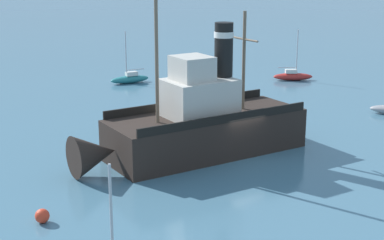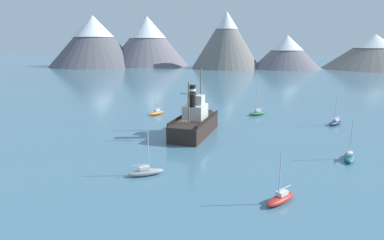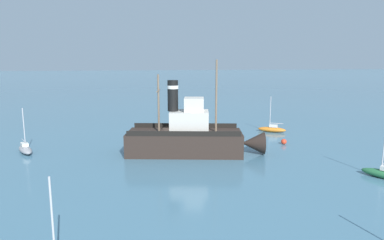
# 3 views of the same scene
# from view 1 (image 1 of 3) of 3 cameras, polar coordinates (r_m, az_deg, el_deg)

# --- Properties ---
(ground_plane) EXTENTS (600.00, 600.00, 0.00)m
(ground_plane) POSITION_cam_1_polar(r_m,az_deg,el_deg) (35.22, 4.50, -3.54)
(ground_plane) COLOR #477289
(old_tugboat) EXTENTS (6.70, 14.78, 9.90)m
(old_tugboat) POSITION_cam_1_polar(r_m,az_deg,el_deg) (34.91, 0.54, -0.51)
(old_tugboat) COLOR #2D231E
(old_tugboat) RESTS_ON ground
(sailboat_teal) EXTENTS (2.11, 3.96, 4.90)m
(sailboat_teal) POSITION_cam_1_polar(r_m,az_deg,el_deg) (56.12, -6.05, 4.02)
(sailboat_teal) COLOR #23757A
(sailboat_teal) RESTS_ON ground
(sailboat_red) EXTENTS (3.36, 3.56, 4.90)m
(sailboat_red) POSITION_cam_1_polar(r_m,az_deg,el_deg) (57.94, 9.75, 4.24)
(sailboat_red) COLOR #B22823
(sailboat_red) RESTS_ON ground
(mooring_buoy) EXTENTS (0.65, 0.65, 0.65)m
(mooring_buoy) POSITION_cam_1_polar(r_m,az_deg,el_deg) (27.33, -14.32, -9.00)
(mooring_buoy) COLOR red
(mooring_buoy) RESTS_ON ground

